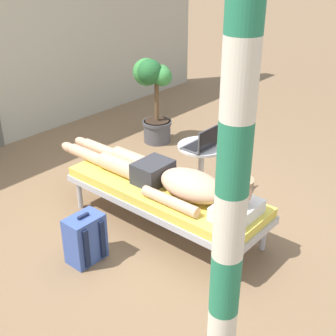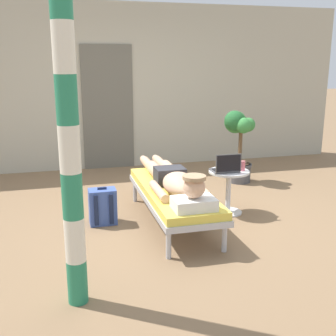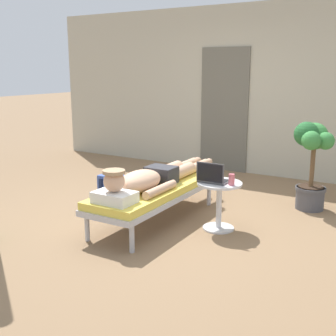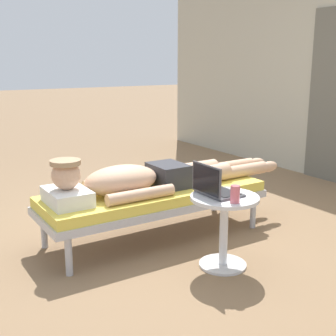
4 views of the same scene
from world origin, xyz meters
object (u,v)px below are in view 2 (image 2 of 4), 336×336
laptop (226,167)px  potted_plant (238,138)px  person_reclining (175,180)px  backpack (103,207)px  drink_glass (242,166)px  porch_post (70,149)px  lounge_chair (173,193)px  side_table (229,184)px

laptop → potted_plant: potted_plant is taller
person_reclining → potted_plant: bearing=46.1°
backpack → potted_plant: (2.15, 1.19, 0.47)m
drink_glass → porch_post: porch_post is taller
person_reclining → drink_glass: (0.87, 0.17, 0.06)m
laptop → backpack: (-1.43, 0.10, -0.39)m
lounge_chair → potted_plant: size_ratio=1.75×
side_table → laptop: bearing=-139.5°
drink_glass → lounge_chair: bearing=-173.3°
side_table → drink_glass: drink_glass is taller
lounge_chair → side_table: side_table is taller
drink_glass → laptop: bearing=-176.4°
lounge_chair → potted_plant: (1.39, 1.38, 0.32)m
lounge_chair → laptop: size_ratio=6.08×
person_reclining → side_table: (0.72, 0.21, -0.16)m
drink_glass → backpack: bearing=177.1°
laptop → drink_glass: laptop is taller
lounge_chair → porch_post: porch_post is taller
person_reclining → laptop: laptop is taller
porch_post → potted_plant: bearing=47.5°
potted_plant → porch_post: porch_post is taller
side_table → potted_plant: potted_plant is taller
laptop → porch_post: porch_post is taller
lounge_chair → person_reclining: size_ratio=0.87×
person_reclining → porch_post: (-1.12, -1.29, 0.66)m
side_table → porch_post: bearing=-141.0°
lounge_chair → backpack: bearing=166.3°
drink_glass → potted_plant: (0.51, 1.28, 0.09)m
backpack → person_reclining: bearing=-18.2°
lounge_chair → drink_glass: 0.91m
laptop → porch_post: size_ratio=0.13×
drink_glass → porch_post: bearing=-143.8°
lounge_chair → side_table: bearing=11.0°
potted_plant → porch_post: (-2.51, -2.74, 0.52)m
backpack → potted_plant: 2.51m
side_table → drink_glass: 0.27m
person_reclining → potted_plant: potted_plant is taller
side_table → drink_glass: size_ratio=4.44×
backpack → porch_post: bearing=-103.1°
person_reclining → potted_plant: 2.01m
lounge_chair → backpack: size_ratio=4.44×
person_reclining → potted_plant: (1.39, 1.44, 0.15)m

